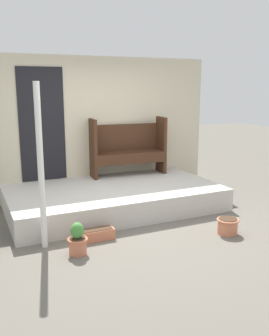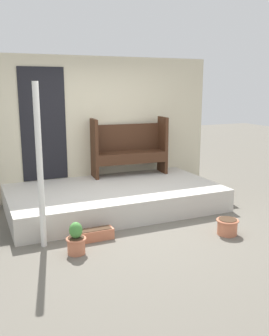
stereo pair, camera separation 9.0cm
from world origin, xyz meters
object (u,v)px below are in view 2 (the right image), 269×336
at_px(flower_pot_left, 76,240).
at_px(flower_pot_middle, 227,226).
at_px(support_post, 40,167).
at_px(planter_box_rect, 95,234).
at_px(bench, 129,146).

xyz_separation_m(flower_pot_left, flower_pot_middle, (2.13, -0.25, -0.06)).
xyz_separation_m(support_post, flower_pot_left, (0.33, -0.39, -0.88)).
distance_m(support_post, flower_pot_middle, 2.71).
bearing_deg(flower_pot_left, support_post, 130.17).
bearing_deg(support_post, planter_box_rect, -6.30).
bearing_deg(flower_pot_left, flower_pot_middle, -6.76).
relative_size(support_post, flower_pot_left, 5.10).
height_order(flower_pot_left, planter_box_rect, flower_pot_left).
height_order(support_post, flower_pot_left, support_post).
xyz_separation_m(bench, planter_box_rect, (-1.31, -1.92, -0.85)).
relative_size(support_post, flower_pot_middle, 6.65).
height_order(support_post, bench, support_post).
relative_size(support_post, bench, 1.45).
bearing_deg(bench, support_post, -133.42).
bearing_deg(flower_pot_middle, support_post, 165.29).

